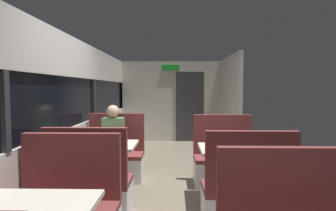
# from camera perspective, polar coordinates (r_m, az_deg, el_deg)

# --- Properties ---
(ground_plane) EXTENTS (3.30, 9.20, 0.02)m
(ground_plane) POSITION_cam_1_polar(r_m,az_deg,el_deg) (4.17, -0.20, -18.16)
(ground_plane) COLOR #665B4C
(carriage_window_panel_left) EXTENTS (0.09, 8.48, 2.30)m
(carriage_window_panel_left) POSITION_cam_1_polar(r_m,az_deg,el_deg) (4.19, -20.46, -2.49)
(carriage_window_panel_left) COLOR beige
(carriage_window_panel_left) RESTS_ON ground_plane
(carriage_end_bulkhead) EXTENTS (2.90, 0.11, 2.30)m
(carriage_end_bulkhead) POSITION_cam_1_polar(r_m,az_deg,el_deg) (8.08, 0.98, 0.76)
(carriage_end_bulkhead) COLOR beige
(carriage_end_bulkhead) RESTS_ON ground_plane
(carriage_aisle_panel_right) EXTENTS (0.08, 2.40, 2.30)m
(carriage_aisle_panel_right) POSITION_cam_1_polar(r_m,az_deg,el_deg) (7.02, 12.37, 0.35)
(carriage_aisle_panel_right) COLOR beige
(carriage_aisle_panel_right) RESTS_ON ground_plane
(dining_table_mid_window) EXTENTS (0.90, 0.70, 0.74)m
(dining_table_mid_window) POSITION_cam_1_polar(r_m,az_deg,el_deg) (4.13, -12.87, -9.04)
(dining_table_mid_window) COLOR #9E9EA3
(dining_table_mid_window) RESTS_ON ground_plane
(bench_mid_window_facing_end) EXTENTS (0.95, 0.50, 1.10)m
(bench_mid_window_facing_end) POSITION_cam_1_polar(r_m,az_deg,el_deg) (3.57, -15.66, -16.34)
(bench_mid_window_facing_end) COLOR silver
(bench_mid_window_facing_end) RESTS_ON ground_plane
(bench_mid_window_facing_entry) EXTENTS (0.95, 0.50, 1.10)m
(bench_mid_window_facing_entry) POSITION_cam_1_polar(r_m,az_deg,el_deg) (4.86, -10.77, -10.86)
(bench_mid_window_facing_entry) COLOR silver
(bench_mid_window_facing_entry) RESTS_ON ground_plane
(dining_table_rear_aisle) EXTENTS (0.90, 0.70, 0.74)m
(dining_table_rear_aisle) POSITION_cam_1_polar(r_m,az_deg,el_deg) (3.89, 13.22, -9.82)
(dining_table_rear_aisle) COLOR #9E9EA3
(dining_table_rear_aisle) RESTS_ON ground_plane
(bench_rear_aisle_facing_end) EXTENTS (0.95, 0.50, 1.10)m
(bench_rear_aisle_facing_end) POSITION_cam_1_polar(r_m,az_deg,el_deg) (3.33, 15.75, -17.78)
(bench_rear_aisle_facing_end) COLOR silver
(bench_rear_aisle_facing_end) RESTS_ON ground_plane
(bench_rear_aisle_facing_entry) EXTENTS (0.95, 0.50, 1.10)m
(bench_rear_aisle_facing_entry) POSITION_cam_1_polar(r_m,az_deg,el_deg) (4.63, 11.34, -11.59)
(bench_rear_aisle_facing_entry) COLOR silver
(bench_rear_aisle_facing_entry) RESTS_ON ground_plane
(seated_passenger) EXTENTS (0.47, 0.55, 1.26)m
(seated_passenger) POSITION_cam_1_polar(r_m,az_deg,el_deg) (4.74, -10.99, -8.63)
(seated_passenger) COLOR #26262D
(seated_passenger) RESTS_ON ground_plane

